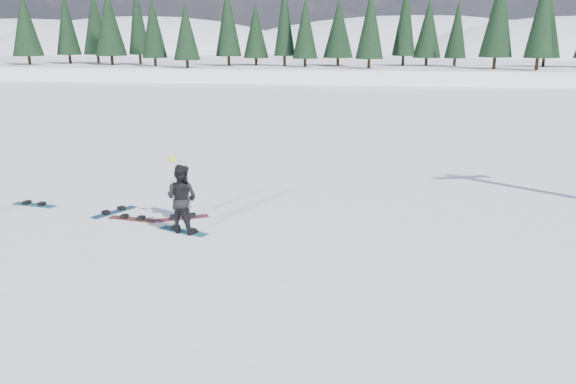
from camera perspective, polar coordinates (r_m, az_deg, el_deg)
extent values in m
plane|color=white|center=(16.55, -12.60, -3.28)|extent=(420.00, 420.00, 0.00)
cube|color=white|center=(70.10, 3.63, 10.54)|extent=(90.00, 14.00, 5.00)
ellipsoid|color=white|center=(200.42, -14.13, 9.83)|extent=(143.00, 110.00, 49.50)
ellipsoid|color=white|center=(215.97, 12.27, 10.07)|extent=(182.00, 140.00, 53.20)
ellipsoid|color=white|center=(268.46, -25.00, 10.09)|extent=(169.00, 130.00, 52.00)
ellipsoid|color=white|center=(174.18, 26.72, 8.24)|extent=(117.00, 90.00, 45.00)
cone|color=black|center=(82.21, -24.66, 14.32)|extent=(3.20, 3.20, 7.50)
cone|color=black|center=(80.34, -22.41, 14.55)|extent=(3.20, 3.20, 7.50)
cone|color=black|center=(78.59, -20.06, 14.78)|extent=(3.20, 3.20, 7.50)
cone|color=black|center=(76.97, -17.60, 14.99)|extent=(3.20, 3.20, 7.50)
cone|color=black|center=(75.50, -15.04, 15.17)|extent=(3.20, 3.20, 7.50)
cone|color=black|center=(74.17, -12.37, 15.34)|extent=(3.20, 3.20, 7.50)
cone|color=black|center=(72.99, -9.61, 15.48)|extent=(3.20, 3.20, 7.50)
cone|color=black|center=(71.98, -6.76, 15.58)|extent=(3.20, 3.20, 7.50)
cone|color=black|center=(71.14, -3.84, 15.65)|extent=(3.20, 3.20, 7.50)
cone|color=black|center=(70.48, -0.85, 15.68)|extent=(3.20, 3.20, 7.50)
cone|color=black|center=(69.99, 2.19, 15.67)|extent=(3.20, 3.20, 7.50)
cone|color=black|center=(69.69, 5.26, 15.62)|extent=(3.20, 3.20, 7.50)
cone|color=black|center=(69.58, 8.35, 15.53)|extent=(3.20, 3.20, 7.50)
cone|color=black|center=(69.66, 11.44, 15.39)|extent=(3.20, 3.20, 7.50)
cone|color=black|center=(69.92, 14.51, 15.21)|extent=(3.20, 3.20, 7.50)
cone|color=black|center=(70.37, 17.54, 14.99)|extent=(3.20, 3.20, 7.50)
cone|color=black|center=(71.00, 20.51, 14.73)|extent=(3.20, 3.20, 7.50)
cone|color=black|center=(71.81, 23.42, 14.45)|extent=(3.20, 3.20, 7.50)
cone|color=black|center=(72.79, 26.26, 14.13)|extent=(3.20, 3.20, 7.50)
imported|color=#9FA0A5|center=(16.72, -10.75, 0.17)|extent=(0.76, 0.72, 1.75)
sphere|color=#FAF20D|center=(16.46, -11.71, 3.23)|extent=(0.18, 0.18, 0.18)
imported|color=black|center=(15.57, -10.73, -0.67)|extent=(1.09, 0.95, 1.92)
cube|color=maroon|center=(16.97, -10.60, -2.63)|extent=(1.46, 0.93, 0.03)
cube|color=teal|center=(15.86, -10.56, -3.94)|extent=(1.51, 0.76, 0.03)
cube|color=maroon|center=(17.21, -15.48, -2.68)|extent=(1.52, 0.48, 0.03)
cube|color=teal|center=(19.70, -24.36, -1.22)|extent=(1.53, 0.51, 0.03)
cube|color=#185584|center=(18.04, -17.25, -1.98)|extent=(0.99, 1.44, 0.03)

